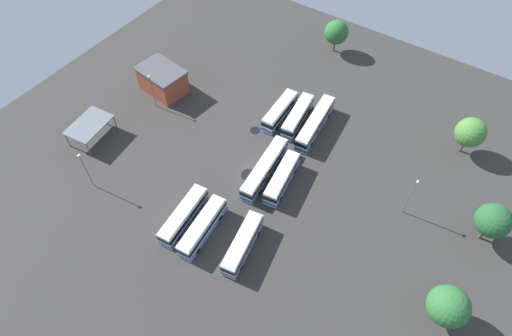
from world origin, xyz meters
TOP-DOWN VIEW (x-y plane):
  - ground_plane at (0.00, 0.00)m, footprint 109.36×109.36m
  - bus_row0_slot0 at (-14.52, -7.53)m, footprint 11.51×4.54m
  - bus_row0_slot2 at (-15.75, -0.10)m, footprint 11.97×3.83m
  - bus_row0_slot3 at (-15.78, 3.96)m, footprint 11.93×3.84m
  - bus_row1_slot0 at (0.49, -5.75)m, footprint 11.56×4.29m
  - bus_row1_slot1 at (0.51, -1.92)m, footprint 14.87×4.12m
  - bus_row2_slot0 at (15.99, -4.00)m, footprint 14.87×4.17m
  - bus_row2_slot1 at (15.69, -0.04)m, footprint 11.84×4.17m
  - bus_row2_slot2 at (14.93, 3.79)m, footprint 11.15×3.20m
  - depot_building at (7.75, 29.55)m, footprint 8.21×10.79m
  - maintenance_shelter at (-10.94, 31.93)m, footprint 9.30×6.92m
  - lamp_post_near_entrance at (7.37, -26.73)m, footprint 0.56×0.28m
  - lamp_post_by_building at (-19.38, 22.88)m, footprint 0.56×0.28m
  - lamp_post_mid_lot at (2.82, 27.54)m, footprint 0.56×0.28m
  - tree_northeast at (-7.61, -38.28)m, footprint 6.05×6.05m
  - tree_south_edge at (27.08, -30.73)m, footprint 5.70×5.70m
  - tree_east_edge at (41.48, 4.99)m, footprint 5.60×5.60m
  - tree_northwest at (9.83, -39.58)m, footprint 5.77×5.77m
  - puddle_centre_drain at (8.93, 5.93)m, footprint 2.18×2.18m
  - puddle_near_shelter at (-1.23, 0.49)m, footprint 2.98×2.98m

SIDE VIEW (x-z plane):
  - ground_plane at x=0.00m, z-range 0.00..0.00m
  - puddle_centre_drain at x=8.93m, z-range 0.00..0.01m
  - puddle_near_shelter at x=-1.23m, z-range 0.00..0.01m
  - bus_row2_slot2 at x=14.93m, z-range 0.10..3.62m
  - bus_row0_slot0 at x=-14.52m, z-range 0.10..3.62m
  - bus_row1_slot0 at x=0.49m, z-range 0.10..3.62m
  - bus_row2_slot1 at x=15.69m, z-range 0.10..3.62m
  - bus_row0_slot3 at x=-15.78m, z-range 0.10..3.62m
  - bus_row0_slot2 at x=-15.75m, z-range 0.10..3.62m
  - bus_row1_slot1 at x=0.51m, z-range 0.10..3.62m
  - bus_row2_slot0 at x=15.99m, z-range 0.10..3.62m
  - depot_building at x=7.75m, z-range 0.02..5.78m
  - maintenance_shelter at x=-10.94m, z-range 1.72..5.57m
  - lamp_post_mid_lot at x=2.82m, z-range 0.42..8.79m
  - lamp_post_by_building at x=-19.38m, z-range 0.42..9.36m
  - lamp_post_near_entrance at x=7.37m, z-range 0.42..9.61m
  - tree_northeast at x=-7.61m, z-range 1.08..9.30m
  - tree_east_edge at x=41.48m, z-range 1.21..9.25m
  - tree_south_edge at x=27.08m, z-range 1.28..9.55m
  - tree_northwest at x=9.83m, z-range 1.33..9.78m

